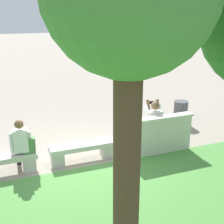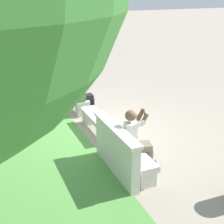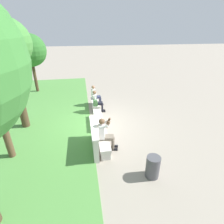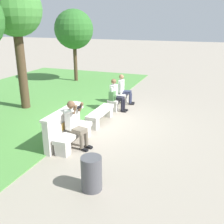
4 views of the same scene
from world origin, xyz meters
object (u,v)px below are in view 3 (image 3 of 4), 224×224
(person_distant, at_px, (97,101))
(trash_bin, at_px, (153,167))
(person_companion, at_px, (95,95))
(tree_far_back, at_px, (30,51))
(tree_behind_wall, at_px, (7,46))
(backpack, at_px, (95,103))
(bench_mid, at_px, (95,104))
(person_photographer, at_px, (105,132))
(bench_main, at_px, (103,142))
(bench_near, at_px, (98,119))

(person_distant, bearing_deg, trash_bin, -165.68)
(person_companion, bearing_deg, trash_bin, -167.87)
(person_distant, distance_m, tree_far_back, 6.24)
(tree_behind_wall, bearing_deg, backpack, -75.46)
(backpack, bearing_deg, tree_far_back, 42.16)
(backpack, bearing_deg, bench_mid, -2.52)
(trash_bin, bearing_deg, tree_far_back, 29.95)
(person_photographer, xyz_separation_m, backpack, (3.21, 0.10, -0.11))
(bench_mid, height_order, tree_far_back, tree_far_back)
(person_companion, relative_size, trash_bin, 1.68)
(person_photographer, xyz_separation_m, person_companion, (4.31, 0.01, -0.06))
(bench_main, height_order, bench_near, same)
(bench_mid, height_order, backpack, backpack)
(person_distant, distance_m, trash_bin, 5.22)
(bench_mid, xyz_separation_m, tree_behind_wall, (-1.54, 3.47, 3.37))
(person_companion, bearing_deg, tree_far_back, 51.15)
(bench_mid, bearing_deg, person_photographer, -178.88)
(tree_far_back, bearing_deg, backpack, -137.84)
(bench_near, height_order, tree_behind_wall, tree_behind_wall)
(bench_near, relative_size, trash_bin, 2.15)
(person_companion, height_order, backpack, person_companion)
(tree_far_back, bearing_deg, bench_main, -152.17)
(person_distant, bearing_deg, bench_near, 177.33)
(tree_far_back, distance_m, trash_bin, 10.97)
(tree_behind_wall, height_order, trash_bin, tree_behind_wall)
(bench_near, height_order, trash_bin, trash_bin)
(person_distant, xyz_separation_m, tree_far_back, (4.20, 4.04, 2.23))
(bench_mid, height_order, person_photographer, person_photographer)
(bench_near, xyz_separation_m, person_distant, (1.42, -0.07, 0.38))
(bench_mid, xyz_separation_m, person_companion, (0.46, -0.07, 0.38))
(bench_mid, distance_m, person_companion, 0.60)
(backpack, bearing_deg, person_photographer, -178.15)
(person_distant, distance_m, backpack, 0.19)
(trash_bin, bearing_deg, backpack, 15.79)
(person_photographer, relative_size, trash_bin, 1.76)
(backpack, xyz_separation_m, trash_bin, (-4.89, -1.38, -0.25))
(bench_near, height_order, bench_mid, same)
(backpack, xyz_separation_m, tree_far_back, (4.36, 3.95, 2.28))
(bench_near, height_order, person_distant, person_distant)
(bench_main, relative_size, bench_mid, 1.00)
(bench_near, distance_m, backpack, 1.31)
(person_distant, xyz_separation_m, trash_bin, (-5.05, -1.29, -0.30))
(person_distant, height_order, tree_far_back, tree_far_back)
(bench_near, bearing_deg, bench_mid, 0.00)
(bench_main, distance_m, tree_behind_wall, 5.35)
(bench_near, xyz_separation_m, trash_bin, (-3.63, -1.35, 0.09))
(bench_mid, relative_size, person_distant, 1.28)
(person_distant, distance_m, person_companion, 0.95)
(bench_mid, bearing_deg, backpack, 177.48)
(bench_mid, xyz_separation_m, trash_bin, (-5.54, -1.35, 0.09))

